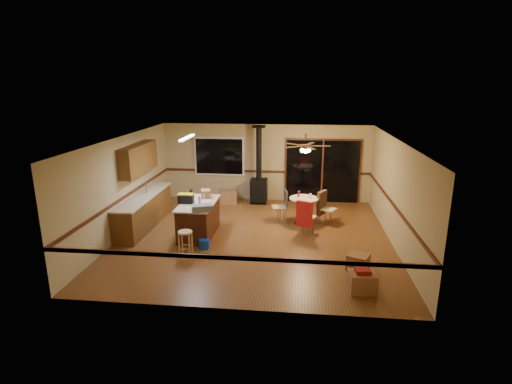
# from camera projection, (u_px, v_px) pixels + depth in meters

# --- Properties ---
(floor) EXTENTS (7.00, 7.00, 0.00)m
(floor) POSITION_uv_depth(u_px,v_px,m) (255.00, 237.00, 10.55)
(floor) COLOR brown
(floor) RESTS_ON ground
(ceiling) EXTENTS (7.00, 7.00, 0.00)m
(ceiling) POSITION_uv_depth(u_px,v_px,m) (255.00, 139.00, 9.86)
(ceiling) COLOR silver
(ceiling) RESTS_ON ground
(wall_back) EXTENTS (7.00, 0.00, 7.00)m
(wall_back) POSITION_uv_depth(u_px,v_px,m) (266.00, 163.00, 13.56)
(wall_back) COLOR tan
(wall_back) RESTS_ON ground
(wall_front) EXTENTS (7.00, 0.00, 7.00)m
(wall_front) POSITION_uv_depth(u_px,v_px,m) (232.00, 242.00, 6.85)
(wall_front) COLOR tan
(wall_front) RESTS_ON ground
(wall_left) EXTENTS (0.00, 7.00, 7.00)m
(wall_left) POSITION_uv_depth(u_px,v_px,m) (124.00, 186.00, 10.57)
(wall_left) COLOR tan
(wall_left) RESTS_ON ground
(wall_right) EXTENTS (0.00, 7.00, 7.00)m
(wall_right) POSITION_uv_depth(u_px,v_px,m) (395.00, 193.00, 9.85)
(wall_right) COLOR tan
(wall_right) RESTS_ON ground
(chair_rail) EXTENTS (7.00, 7.00, 0.08)m
(chair_rail) POSITION_uv_depth(u_px,v_px,m) (255.00, 201.00, 10.29)
(chair_rail) COLOR #482112
(chair_rail) RESTS_ON ground
(window) EXTENTS (1.72, 0.10, 1.32)m
(window) POSITION_uv_depth(u_px,v_px,m) (219.00, 156.00, 13.62)
(window) COLOR black
(window) RESTS_ON ground
(sliding_door) EXTENTS (2.52, 0.10, 2.10)m
(sliding_door) POSITION_uv_depth(u_px,v_px,m) (322.00, 172.00, 13.38)
(sliding_door) COLOR black
(sliding_door) RESTS_ON ground
(lower_cabinets) EXTENTS (0.60, 3.00, 0.86)m
(lower_cabinets) POSITION_uv_depth(u_px,v_px,m) (144.00, 211.00, 11.25)
(lower_cabinets) COLOR brown
(lower_cabinets) RESTS_ON ground
(countertop) EXTENTS (0.64, 3.04, 0.04)m
(countertop) POSITION_uv_depth(u_px,v_px,m) (143.00, 196.00, 11.13)
(countertop) COLOR beige
(countertop) RESTS_ON lower_cabinets
(upper_cabinets) EXTENTS (0.35, 2.00, 0.80)m
(upper_cabinets) POSITION_uv_depth(u_px,v_px,m) (138.00, 159.00, 11.06)
(upper_cabinets) COLOR brown
(upper_cabinets) RESTS_ON ground
(kitchen_island) EXTENTS (0.88, 1.68, 0.90)m
(kitchen_island) POSITION_uv_depth(u_px,v_px,m) (199.00, 219.00, 10.59)
(kitchen_island) COLOR #3F1A0F
(kitchen_island) RESTS_ON ground
(wood_stove) EXTENTS (0.55, 0.50, 2.52)m
(wood_stove) POSITION_uv_depth(u_px,v_px,m) (259.00, 182.00, 13.30)
(wood_stove) COLOR black
(wood_stove) RESTS_ON ground
(ceiling_fan) EXTENTS (0.24, 0.24, 0.55)m
(ceiling_fan) POSITION_uv_depth(u_px,v_px,m) (306.00, 148.00, 10.93)
(ceiling_fan) COLOR brown
(ceiling_fan) RESTS_ON ceiling
(fluorescent_strip) EXTENTS (0.10, 1.20, 0.04)m
(fluorescent_strip) POSITION_uv_depth(u_px,v_px,m) (187.00, 138.00, 10.34)
(fluorescent_strip) COLOR white
(fluorescent_strip) RESTS_ON ceiling
(toolbox_grey) EXTENTS (0.57, 0.43, 0.16)m
(toolbox_grey) POSITION_uv_depth(u_px,v_px,m) (202.00, 208.00, 9.77)
(toolbox_grey) COLOR slate
(toolbox_grey) RESTS_ON kitchen_island
(toolbox_black) EXTENTS (0.41, 0.23, 0.22)m
(toolbox_black) POSITION_uv_depth(u_px,v_px,m) (186.00, 199.00, 10.41)
(toolbox_black) COLOR black
(toolbox_black) RESTS_ON kitchen_island
(toolbox_yellow_lid) EXTENTS (0.41, 0.23, 0.03)m
(toolbox_yellow_lid) POSITION_uv_depth(u_px,v_px,m) (186.00, 194.00, 10.37)
(toolbox_yellow_lid) COLOR gold
(toolbox_yellow_lid) RESTS_ON toolbox_black
(box_on_island) EXTENTS (0.31, 0.37, 0.22)m
(box_on_island) POSITION_uv_depth(u_px,v_px,m) (206.00, 194.00, 10.90)
(box_on_island) COLOR #8E603F
(box_on_island) RESTS_ON kitchen_island
(bottle_dark) EXTENTS (0.11, 0.11, 0.30)m
(bottle_dark) POSITION_uv_depth(u_px,v_px,m) (191.00, 195.00, 10.66)
(bottle_dark) COLOR black
(bottle_dark) RESTS_ON kitchen_island
(bottle_pink) EXTENTS (0.07, 0.07, 0.20)m
(bottle_pink) POSITION_uv_depth(u_px,v_px,m) (200.00, 200.00, 10.33)
(bottle_pink) COLOR #D84C8C
(bottle_pink) RESTS_ON kitchen_island
(bottle_white) EXTENTS (0.07, 0.07, 0.17)m
(bottle_white) POSITION_uv_depth(u_px,v_px,m) (204.00, 196.00, 10.77)
(bottle_white) COLOR white
(bottle_white) RESTS_ON kitchen_island
(bar_stool) EXTENTS (0.42, 0.42, 0.61)m
(bar_stool) POSITION_uv_depth(u_px,v_px,m) (186.00, 244.00, 9.33)
(bar_stool) COLOR tan
(bar_stool) RESTS_ON floor
(blue_bucket) EXTENTS (0.32, 0.32, 0.23)m
(blue_bucket) POSITION_uv_depth(u_px,v_px,m) (204.00, 244.00, 9.81)
(blue_bucket) COLOR blue
(blue_bucket) RESTS_ON floor
(dining_table) EXTENTS (0.82, 0.82, 0.78)m
(dining_table) POSITION_uv_depth(u_px,v_px,m) (304.00, 206.00, 11.38)
(dining_table) COLOR black
(dining_table) RESTS_ON ground
(glass_red) EXTENTS (0.08, 0.08, 0.17)m
(glass_red) POSITION_uv_depth(u_px,v_px,m) (299.00, 194.00, 11.40)
(glass_red) COLOR #590C14
(glass_red) RESTS_ON dining_table
(glass_cream) EXTENTS (0.07, 0.07, 0.15)m
(glass_cream) POSITION_uv_depth(u_px,v_px,m) (310.00, 196.00, 11.23)
(glass_cream) COLOR beige
(glass_cream) RESTS_ON dining_table
(chair_left) EXTENTS (0.49, 0.48, 0.51)m
(chair_left) POSITION_uv_depth(u_px,v_px,m) (283.00, 202.00, 11.55)
(chair_left) COLOR tan
(chair_left) RESTS_ON ground
(chair_near) EXTENTS (0.57, 0.59, 0.70)m
(chair_near) POSITION_uv_depth(u_px,v_px,m) (305.00, 214.00, 10.53)
(chair_near) COLOR tan
(chair_near) RESTS_ON ground
(chair_right) EXTENTS (0.61, 0.59, 0.70)m
(chair_right) POSITION_uv_depth(u_px,v_px,m) (323.00, 203.00, 11.44)
(chair_right) COLOR tan
(chair_right) RESTS_ON ground
(box_under_window) EXTENTS (0.65, 0.57, 0.45)m
(box_under_window) POSITION_uv_depth(u_px,v_px,m) (228.00, 197.00, 13.40)
(box_under_window) COLOR #8E603F
(box_under_window) RESTS_ON floor
(box_corner_a) EXTENTS (0.55, 0.48, 0.39)m
(box_corner_a) POSITION_uv_depth(u_px,v_px,m) (362.00, 282.00, 7.78)
(box_corner_a) COLOR #8E603F
(box_corner_a) RESTS_ON floor
(box_corner_b) EXTENTS (0.56, 0.53, 0.36)m
(box_corner_b) POSITION_uv_depth(u_px,v_px,m) (358.00, 262.00, 8.67)
(box_corner_b) COLOR #8E603F
(box_corner_b) RESTS_ON floor
(box_small_red) EXTENTS (0.31, 0.26, 0.08)m
(box_small_red) POSITION_uv_depth(u_px,v_px,m) (363.00, 271.00, 7.72)
(box_small_red) COLOR maroon
(box_small_red) RESTS_ON box_corner_a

